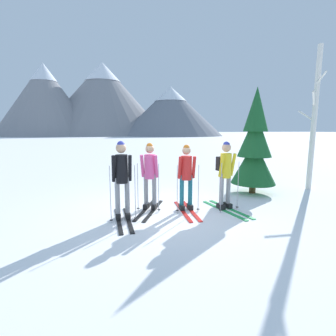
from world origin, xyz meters
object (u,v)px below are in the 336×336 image
object	(u,v)px
skier_in_pink	(150,172)
birch_tree_tall	(314,119)
skier_in_black	(122,177)
skier_in_red	(186,174)
pine_tree_near	(255,146)
skier_in_yellow	(225,171)

from	to	relation	value
skier_in_pink	birch_tree_tall	xyz separation A→B (m)	(5.72, 0.71, 1.44)
skier_in_black	skier_in_red	world-z (taller)	skier_in_black
skier_in_black	pine_tree_near	xyz separation A→B (m)	(4.29, 1.31, 0.54)
skier_in_black	birch_tree_tall	world-z (taller)	birch_tree_tall
skier_in_black	skier_in_yellow	xyz separation A→B (m)	(2.61, 0.06, -0.01)
skier_in_pink	skier_in_yellow	size ratio (longest dim) A/B	0.98
skier_in_red	skier_in_yellow	xyz separation A→B (m)	(0.99, -0.19, 0.05)
birch_tree_tall	skier_in_pink	bearing A→B (deg)	-172.94
skier_in_black	birch_tree_tall	distance (m)	6.75
skier_in_red	pine_tree_near	bearing A→B (deg)	21.57
skier_in_pink	skier_in_yellow	xyz separation A→B (m)	(1.86, -0.48, 0.02)
skier_in_black	skier_in_yellow	size ratio (longest dim) A/B	1.03
skier_in_yellow	skier_in_black	bearing A→B (deg)	-178.58
skier_in_red	skier_in_pink	bearing A→B (deg)	160.96
skier_in_red	skier_in_yellow	size ratio (longest dim) A/B	0.96
skier_in_red	pine_tree_near	xyz separation A→B (m)	(2.67, 1.05, 0.59)
skier_in_pink	pine_tree_near	size ratio (longest dim) A/B	0.51
skier_in_red	skier_in_yellow	world-z (taller)	skier_in_yellow
skier_in_yellow	birch_tree_tall	bearing A→B (deg)	17.16
skier_in_black	skier_in_red	bearing A→B (deg)	8.79
skier_in_red	pine_tree_near	world-z (taller)	pine_tree_near
pine_tree_near	birch_tree_tall	distance (m)	2.35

